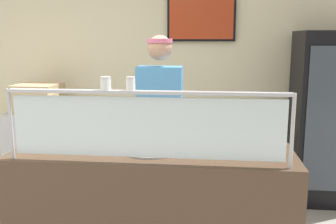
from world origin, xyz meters
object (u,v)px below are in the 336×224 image
at_px(worker_figure, 160,124).
at_px(drink_fridge, 328,118).
at_px(parmesan_shaker, 106,84).
at_px(pepper_flake_shaker, 131,85).
at_px(pizza_server, 149,146).
at_px(pizza_tray, 151,148).
at_px(pizza_box_stack, 39,98).

relative_size(worker_figure, drink_fridge, 0.97).
distance_m(parmesan_shaker, pepper_flake_shaker, 0.16).
bearing_deg(worker_figure, pizza_server, -89.55).
xyz_separation_m(pizza_tray, pepper_flake_shaker, (-0.08, -0.28, 0.49)).
distance_m(pizza_server, pizza_box_stack, 2.16).
xyz_separation_m(parmesan_shaker, drink_fridge, (1.89, 1.86, -0.55)).
height_order(pizza_tray, worker_figure, worker_figure).
distance_m(parmesan_shaker, drink_fridge, 2.70).
relative_size(pizza_tray, pizza_box_stack, 0.84).
xyz_separation_m(pizza_server, pepper_flake_shaker, (-0.07, -0.26, 0.47)).
distance_m(pizza_tray, pepper_flake_shaker, 0.57).
xyz_separation_m(parmesan_shaker, pepper_flake_shaker, (0.16, 0.00, 0.00)).
bearing_deg(drink_fridge, worker_figure, -150.31).
bearing_deg(worker_figure, parmesan_shaker, -103.77).
height_order(pizza_tray, pizza_server, pizza_server).
xyz_separation_m(pepper_flake_shaker, drink_fridge, (1.73, 1.86, -0.55)).
xyz_separation_m(pizza_tray, pizza_box_stack, (-1.52, 1.53, 0.10)).
xyz_separation_m(pizza_tray, drink_fridge, (1.65, 1.57, -0.06)).
bearing_deg(parmesan_shaker, pepper_flake_shaker, 0.00).
relative_size(parmesan_shaker, pepper_flake_shaker, 0.99).
xyz_separation_m(worker_figure, drink_fridge, (1.66, 0.95, -0.10)).
height_order(pizza_tray, pepper_flake_shaker, pepper_flake_shaker).
bearing_deg(drink_fridge, parmesan_shaker, -135.48).
bearing_deg(parmesan_shaker, drink_fridge, 44.52).
height_order(parmesan_shaker, worker_figure, worker_figure).
xyz_separation_m(pepper_flake_shaker, worker_figure, (0.06, 0.91, -0.45)).
bearing_deg(pepper_flake_shaker, pizza_server, 75.34).
xyz_separation_m(worker_figure, pizza_box_stack, (-1.51, 0.91, 0.06)).
distance_m(pizza_server, drink_fridge, 2.30).
distance_m(pepper_flake_shaker, worker_figure, 1.01).
height_order(pepper_flake_shaker, pizza_box_stack, pepper_flake_shaker).
bearing_deg(pizza_tray, drink_fridge, 43.57).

